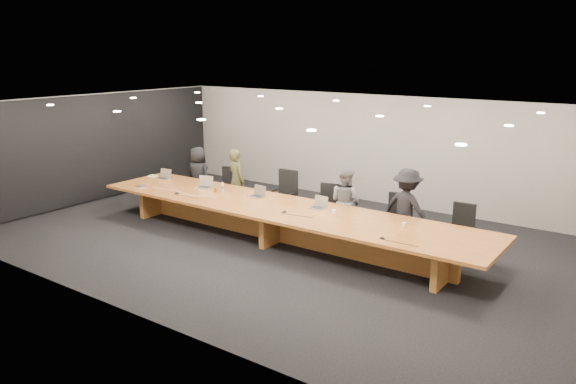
% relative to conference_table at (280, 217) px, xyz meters
% --- Properties ---
extents(ground, '(12.00, 12.00, 0.00)m').
position_rel_conference_table_xyz_m(ground, '(0.00, 0.00, -0.52)').
color(ground, black).
rests_on(ground, ground).
extents(back_wall, '(12.00, 0.02, 2.80)m').
position_rel_conference_table_xyz_m(back_wall, '(0.00, 4.00, 0.88)').
color(back_wall, '#B0ABA0').
rests_on(back_wall, ground).
extents(left_wall_panel, '(0.08, 7.84, 2.74)m').
position_rel_conference_table_xyz_m(left_wall_panel, '(-5.94, 0.00, 0.85)').
color(left_wall_panel, black).
rests_on(left_wall_panel, ground).
extents(conference_table, '(9.00, 1.80, 0.75)m').
position_rel_conference_table_xyz_m(conference_table, '(0.00, 0.00, 0.00)').
color(conference_table, '#975421').
rests_on(conference_table, ground).
extents(chair_far_left, '(0.63, 0.63, 1.01)m').
position_rel_conference_table_xyz_m(chair_far_left, '(-3.66, 1.24, -0.02)').
color(chair_far_left, black).
rests_on(chair_far_left, ground).
extents(chair_left, '(0.69, 0.69, 1.07)m').
position_rel_conference_table_xyz_m(chair_left, '(-2.50, 1.21, 0.02)').
color(chair_left, black).
rests_on(chair_left, ground).
extents(chair_mid_left, '(0.64, 0.64, 1.21)m').
position_rel_conference_table_xyz_m(chair_mid_left, '(-0.81, 1.22, 0.08)').
color(chair_mid_left, black).
rests_on(chair_mid_left, ground).
extents(chair_mid_right, '(0.64, 0.64, 1.02)m').
position_rel_conference_table_xyz_m(chair_mid_right, '(0.36, 1.30, -0.01)').
color(chair_mid_right, black).
rests_on(chair_mid_right, ground).
extents(chair_right, '(0.66, 0.66, 1.04)m').
position_rel_conference_table_xyz_m(chair_right, '(2.03, 1.34, 0.00)').
color(chair_right, black).
rests_on(chair_right, ground).
extents(chair_far_right, '(0.55, 0.55, 1.04)m').
position_rel_conference_table_xyz_m(chair_far_right, '(3.35, 1.32, 0.00)').
color(chair_far_right, black).
rests_on(chair_far_right, ground).
extents(person_a, '(0.74, 0.50, 1.49)m').
position_rel_conference_table_xyz_m(person_a, '(-3.49, 1.19, 0.22)').
color(person_a, black).
rests_on(person_a, ground).
extents(person_b, '(0.66, 0.53, 1.58)m').
position_rel_conference_table_xyz_m(person_b, '(-2.17, 1.16, 0.27)').
color(person_b, '#36351D').
rests_on(person_b, ground).
extents(person_c, '(0.83, 0.71, 1.48)m').
position_rel_conference_table_xyz_m(person_c, '(0.90, 1.16, 0.22)').
color(person_c, slate).
rests_on(person_c, ground).
extents(person_d, '(1.14, 0.77, 1.63)m').
position_rel_conference_table_xyz_m(person_d, '(2.29, 1.19, 0.29)').
color(person_d, black).
rests_on(person_d, ground).
extents(laptop_a, '(0.36, 0.28, 0.26)m').
position_rel_conference_table_xyz_m(laptop_a, '(-3.88, 0.34, 0.36)').
color(laptop_a, '#C7B698').
rests_on(laptop_a, conference_table).
extents(laptop_b, '(0.41, 0.35, 0.28)m').
position_rel_conference_table_xyz_m(laptop_b, '(-2.42, 0.27, 0.37)').
color(laptop_b, '#C1B394').
rests_on(laptop_b, conference_table).
extents(laptop_c, '(0.35, 0.27, 0.26)m').
position_rel_conference_table_xyz_m(laptop_c, '(-0.88, 0.33, 0.36)').
color(laptop_c, tan).
rests_on(laptop_c, conference_table).
extents(laptop_d, '(0.35, 0.27, 0.26)m').
position_rel_conference_table_xyz_m(laptop_d, '(0.71, 0.34, 0.36)').
color(laptop_d, tan).
rests_on(laptop_d, conference_table).
extents(water_bottle, '(0.08, 0.08, 0.21)m').
position_rel_conference_table_xyz_m(water_bottle, '(-1.79, 0.24, 0.33)').
color(water_bottle, silver).
rests_on(water_bottle, conference_table).
extents(amber_mug, '(0.09, 0.09, 0.09)m').
position_rel_conference_table_xyz_m(amber_mug, '(-1.90, 0.14, 0.27)').
color(amber_mug, brown).
rests_on(amber_mug, conference_table).
extents(paper_cup_near, '(0.10, 0.10, 0.09)m').
position_rel_conference_table_xyz_m(paper_cup_near, '(1.20, 0.18, 0.28)').
color(paper_cup_near, white).
rests_on(paper_cup_near, conference_table).
extents(paper_cup_far, '(0.07, 0.07, 0.08)m').
position_rel_conference_table_xyz_m(paper_cup_far, '(2.66, 0.23, 0.27)').
color(paper_cup_far, white).
rests_on(paper_cup_far, conference_table).
extents(notepad, '(0.26, 0.23, 0.01)m').
position_rel_conference_table_xyz_m(notepad, '(-4.35, 0.42, 0.24)').
color(notepad, white).
rests_on(notepad, conference_table).
extents(lime_gadget, '(0.17, 0.12, 0.02)m').
position_rel_conference_table_xyz_m(lime_gadget, '(-4.34, 0.42, 0.26)').
color(lime_gadget, '#74D238').
rests_on(lime_gadget, notepad).
extents(av_box, '(0.24, 0.21, 0.03)m').
position_rel_conference_table_xyz_m(av_box, '(-3.69, -0.53, 0.24)').
color(av_box, '#9D9EA2').
rests_on(av_box, conference_table).
extents(mic_left, '(0.15, 0.15, 0.03)m').
position_rel_conference_table_xyz_m(mic_left, '(-2.53, -0.48, 0.25)').
color(mic_left, black).
rests_on(mic_left, conference_table).
extents(mic_center, '(0.12, 0.12, 0.03)m').
position_rel_conference_table_xyz_m(mic_center, '(0.32, -0.28, 0.24)').
color(mic_center, black).
rests_on(mic_center, conference_table).
extents(mic_right, '(0.13, 0.13, 0.03)m').
position_rel_conference_table_xyz_m(mic_right, '(2.64, -0.60, 0.24)').
color(mic_right, black).
rests_on(mic_right, conference_table).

